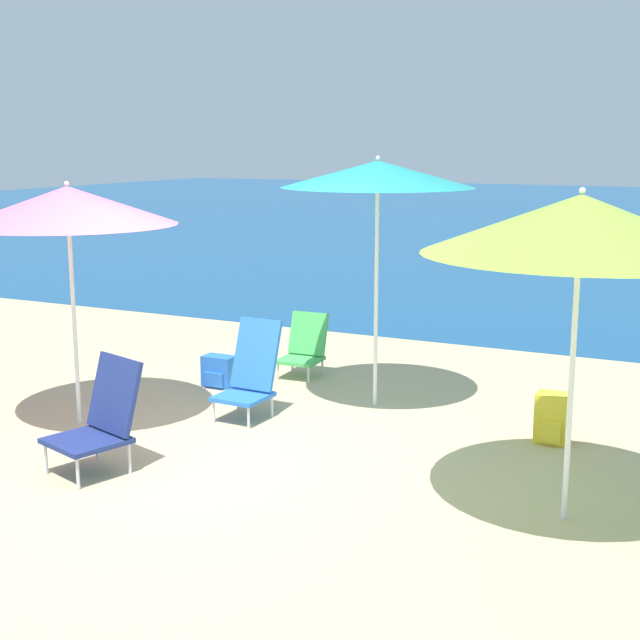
{
  "coord_description": "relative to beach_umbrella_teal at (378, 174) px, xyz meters",
  "views": [
    {
      "loc": [
        3.38,
        -5.37,
        2.38
      ],
      "look_at": [
        0.37,
        0.79,
        1.0
      ],
      "focal_mm": 50.0,
      "sensor_mm": 36.0,
      "label": 1
    }
  ],
  "objects": [
    {
      "name": "ground_plane",
      "position": [
        -0.38,
        -1.92,
        -2.09
      ],
      "size": [
        60.0,
        60.0,
        0.0
      ],
      "primitive_type": "plane",
      "color": "#C6B284"
    },
    {
      "name": "sea_water",
      "position": [
        -0.38,
        22.72,
        -2.09
      ],
      "size": [
        60.0,
        40.0,
        0.01
      ],
      "color": "navy",
      "rests_on": "ground"
    },
    {
      "name": "beach_umbrella_teal",
      "position": [
        0.0,
        0.0,
        0.0
      ],
      "size": [
        1.71,
        1.71,
        2.25
      ],
      "color": "white",
      "rests_on": "ground"
    },
    {
      "name": "beach_umbrella_lime",
      "position": [
        2.06,
        -1.79,
        -0.21
      ],
      "size": [
        1.92,
        1.92,
        2.11
      ],
      "color": "white",
      "rests_on": "ground"
    },
    {
      "name": "beach_umbrella_pink",
      "position": [
        -2.08,
        -1.61,
        -0.23
      ],
      "size": [
        1.79,
        1.79,
        2.06
      ],
      "color": "white",
      "rests_on": "ground"
    },
    {
      "name": "beach_chair_navy",
      "position": [
        -1.17,
        -2.39,
        -1.69
      ],
      "size": [
        0.66,
        0.72,
        0.82
      ],
      "rotation": [
        0.0,
        0.0,
        -0.31
      ],
      "color": "silver",
      "rests_on": "ground"
    },
    {
      "name": "beach_chair_green",
      "position": [
        -1.06,
        0.66,
        -1.79
      ],
      "size": [
        0.42,
        0.5,
        0.64
      ],
      "rotation": [
        0.0,
        0.0,
        0.04
      ],
      "color": "silver",
      "rests_on": "ground"
    },
    {
      "name": "beach_chair_blue",
      "position": [
        -0.85,
        -0.79,
        -1.7
      ],
      "size": [
        0.44,
        0.57,
        0.85
      ],
      "rotation": [
        0.0,
        0.0,
        -0.04
      ],
      "color": "silver",
      "rests_on": "ground"
    },
    {
      "name": "backpack_blue",
      "position": [
        -1.62,
        -0.1,
        -1.94
      ],
      "size": [
        0.32,
        0.22,
        0.31
      ],
      "color": "blue",
      "rests_on": "ground"
    },
    {
      "name": "backpack_yellow",
      "position": [
        1.68,
        -0.33,
        -1.89
      ],
      "size": [
        0.26,
        0.24,
        0.41
      ],
      "color": "yellow",
      "rests_on": "ground"
    }
  ]
}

